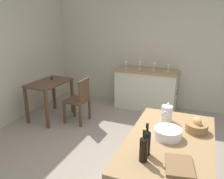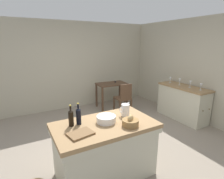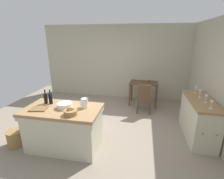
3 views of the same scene
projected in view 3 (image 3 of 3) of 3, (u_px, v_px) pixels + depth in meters
The scene contains 17 objects.
ground_plane at pixel (97, 132), 3.93m from camera, with size 6.76×6.76×0.00m, color gray.
wall_back at pixel (116, 62), 5.97m from camera, with size 5.32×0.12×2.60m, color #B2AA93.
island_table at pixel (64, 126), 3.28m from camera, with size 1.47×0.84×0.86m.
side_cabinet at pixel (198, 118), 3.64m from camera, with size 0.52×1.37×0.89m.
writing_desk at pixel (144, 86), 5.37m from camera, with size 0.93×0.61×0.82m.
wooden_chair at pixel (144, 97), 4.80m from camera, with size 0.41×0.41×0.89m.
pitcher at pixel (85, 103), 3.15m from camera, with size 0.17×0.13×0.23m.
wash_bowl at pixel (65, 105), 3.17m from camera, with size 0.28×0.28×0.10m, color white.
bread_basket at pixel (71, 112), 2.87m from camera, with size 0.23×0.23×0.16m.
cutting_board at pixel (39, 109), 3.10m from camera, with size 0.31×0.23×0.02m, color brown.
wine_bottle_dark at pixel (50, 98), 3.33m from camera, with size 0.07×0.07×0.32m.
wine_bottle_amber at pixel (46, 98), 3.35m from camera, with size 0.07×0.07×0.31m.
wine_glass_far_left at pixel (212, 103), 3.04m from camera, with size 0.07×0.07×0.16m.
wine_glass_left at pixel (206, 97), 3.32m from camera, with size 0.07×0.07×0.17m.
wine_glass_middle at pixel (200, 92), 3.61m from camera, with size 0.07×0.07×0.18m.
wine_glass_right at pixel (196, 88), 3.91m from camera, with size 0.07×0.07×0.16m.
wicker_hamper at pixel (16, 138), 3.41m from camera, with size 0.34×0.34×0.33m, color olive.
Camera 3 is at (1.00, -3.31, 2.16)m, focal length 26.28 mm.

